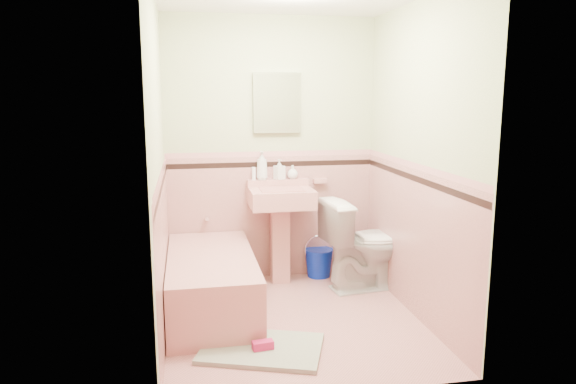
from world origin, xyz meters
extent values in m
plane|color=tan|center=(0.00, 0.00, 0.00)|extent=(2.20, 2.20, 0.00)
plane|color=beige|center=(0.00, 1.10, 1.25)|extent=(2.50, 0.00, 2.50)
plane|color=beige|center=(0.00, -1.10, 1.25)|extent=(2.50, 0.00, 2.50)
plane|color=beige|center=(-1.00, 0.00, 1.25)|extent=(0.00, 2.50, 2.50)
plane|color=beige|center=(1.00, 0.00, 1.25)|extent=(0.00, 2.50, 2.50)
plane|color=tan|center=(0.00, 1.09, 0.60)|extent=(2.00, 0.00, 2.00)
plane|color=tan|center=(0.00, -1.09, 0.60)|extent=(2.00, 0.00, 2.00)
plane|color=tan|center=(-0.99, 0.00, 0.60)|extent=(0.00, 2.20, 2.20)
plane|color=tan|center=(0.99, 0.00, 0.60)|extent=(0.00, 2.20, 2.20)
plane|color=black|center=(0.00, 1.08, 1.12)|extent=(2.00, 0.00, 2.00)
plane|color=black|center=(0.00, -1.08, 1.12)|extent=(2.00, 0.00, 2.00)
plane|color=black|center=(-0.98, 0.00, 1.12)|extent=(0.00, 2.20, 2.20)
plane|color=black|center=(0.98, 0.00, 1.12)|extent=(0.00, 2.20, 2.20)
plane|color=tan|center=(0.00, 1.08, 1.22)|extent=(2.00, 0.00, 2.00)
plane|color=tan|center=(0.00, -1.08, 1.22)|extent=(2.00, 0.00, 2.00)
plane|color=tan|center=(-0.98, 0.00, 1.22)|extent=(0.00, 2.20, 2.20)
plane|color=tan|center=(0.98, 0.00, 1.22)|extent=(0.00, 2.20, 2.20)
cube|color=tan|center=(-0.63, 0.33, 0.23)|extent=(0.70, 1.50, 0.45)
cylinder|color=silver|center=(-0.63, 1.05, 0.63)|extent=(0.04, 0.12, 0.04)
cylinder|color=silver|center=(0.05, 1.00, 0.95)|extent=(0.02, 0.02, 0.10)
cube|color=white|center=(0.05, 1.07, 1.70)|extent=(0.45, 0.04, 0.56)
cube|color=tan|center=(0.47, 1.06, 0.95)|extent=(0.13, 0.07, 0.04)
imported|color=#B2B2B2|center=(-0.10, 1.04, 1.12)|extent=(0.12, 0.12, 0.27)
imported|color=#B2B2B2|center=(0.07, 1.04, 1.08)|extent=(0.11, 0.12, 0.19)
imported|color=#B2B2B2|center=(0.20, 1.04, 1.05)|extent=(0.11, 0.11, 0.13)
cylinder|color=white|center=(-0.18, 1.04, 1.04)|extent=(0.04, 0.04, 0.12)
imported|color=white|center=(0.82, 0.61, 0.42)|extent=(0.89, 0.58, 0.85)
cube|color=gray|center=(-0.32, -0.46, 0.02)|extent=(0.97, 0.80, 0.03)
cube|color=#BF1E59|center=(-0.32, -0.50, 0.06)|extent=(0.15, 0.09, 0.06)
camera|label=1|loc=(-0.80, -3.93, 1.78)|focal=33.30mm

